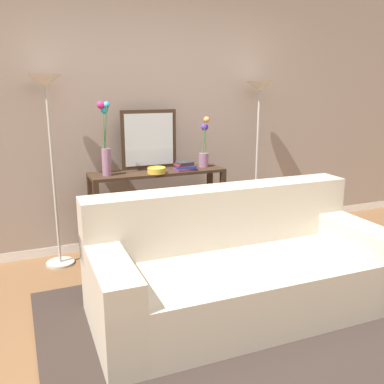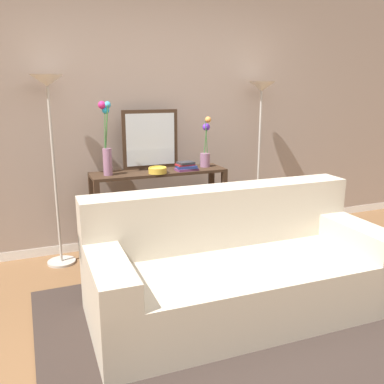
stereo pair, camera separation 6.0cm
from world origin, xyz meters
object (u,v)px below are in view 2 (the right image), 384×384
vase_short_flowers (206,146)px  floor_lamp_left (50,118)px  couch (237,270)px  vase_tall_flowers (107,143)px  console_table (160,197)px  book_stack (186,167)px  wall_mirror (150,139)px  floor_lamp_right (261,116)px  fruit_bowl (158,170)px  book_row_under_console (124,251)px

vase_short_flowers → floor_lamp_left: bearing=178.3°
couch → vase_tall_flowers: vase_tall_flowers is taller
console_table → book_stack: bearing=-18.6°
wall_mirror → vase_tall_flowers: vase_tall_flowers is taller
wall_mirror → book_stack: 0.44m
couch → vase_short_flowers: vase_short_flowers is taller
floor_lamp_right → fruit_bowl: (-1.21, -0.18, -0.46)m
vase_tall_flowers → floor_lamp_right: bearing=3.1°
console_table → floor_lamp_right: size_ratio=0.78×
vase_short_flowers → console_table: bearing=-176.7°
floor_lamp_right → vase_tall_flowers: bearing=-176.9°
floor_lamp_right → wall_mirror: bearing=176.5°
book_row_under_console → book_stack: bearing=-7.7°
vase_tall_flowers → book_stack: bearing=-5.1°
book_row_under_console → floor_lamp_left: bearing=173.0°
couch → book_row_under_console: couch is taller
vase_tall_flowers → fruit_bowl: bearing=-11.4°
floor_lamp_right → book_stack: floor_lamp_right is taller
floor_lamp_left → book_row_under_console: (0.59, -0.07, -1.31)m
couch → fruit_bowl: bearing=101.0°
wall_mirror → book_row_under_console: 1.13m
floor_lamp_left → vase_short_flowers: 1.50m
floor_lamp_left → fruit_bowl: size_ratio=9.96×
vase_tall_flowers → fruit_bowl: (0.45, -0.09, -0.27)m
floor_lamp_right → book_stack: size_ratio=7.69×
book_stack → book_row_under_console: size_ratio=0.68×
couch → vase_tall_flowers: size_ratio=3.26×
wall_mirror → fruit_bowl: bearing=-92.7°
fruit_bowl → couch: bearing=-79.0°
couch → book_stack: book_stack is taller
couch → vase_tall_flowers: 1.66m
book_stack → book_row_under_console: book_stack is taller
floor_lamp_right → book_row_under_console: size_ratio=5.25×
floor_lamp_left → book_row_under_console: size_ratio=5.40×
vase_short_flowers → couch: bearing=-103.8°
vase_tall_flowers → fruit_bowl: vase_tall_flowers is taller
console_table → vase_short_flowers: 0.69m
fruit_bowl → floor_lamp_left: bearing=168.8°
wall_mirror → vase_short_flowers: (0.54, -0.12, -0.08)m
floor_lamp_left → vase_short_flowers: bearing=-1.7°
vase_short_flowers → book_stack: bearing=-156.0°
couch → floor_lamp_left: (-1.15, 1.36, 1.05)m
book_stack → fruit_bowl: bearing=-175.3°
wall_mirror → book_row_under_console: wall_mirror is taller
vase_short_flowers → fruit_bowl: (-0.55, -0.14, -0.18)m
vase_short_flowers → vase_tall_flowers: bearing=-177.3°
floor_lamp_left → fruit_bowl: 1.06m
vase_tall_flowers → book_row_under_console: vase_tall_flowers is taller
floor_lamp_left → wall_mirror: (0.93, 0.07, -0.24)m
book_stack → console_table: bearing=161.4°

